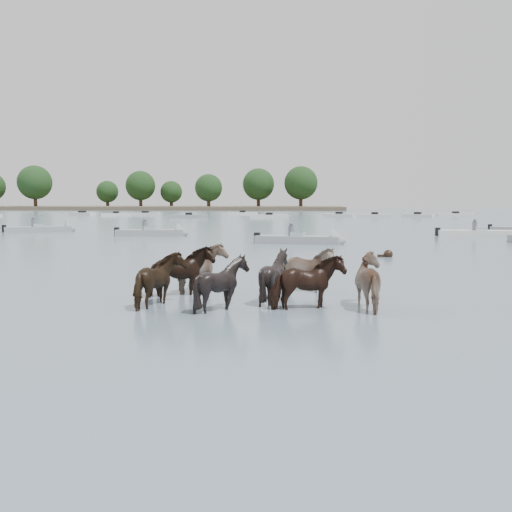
{
  "coord_description": "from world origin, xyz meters",
  "views": [
    {
      "loc": [
        0.23,
        -13.77,
        2.64
      ],
      "look_at": [
        -1.21,
        2.09,
        1.1
      ],
      "focal_mm": 40.26,
      "sensor_mm": 36.0,
      "label": 1
    }
  ],
  "objects": [
    {
      "name": "pony_herd",
      "position": [
        -1.24,
        1.08,
        0.59
      ],
      "size": [
        7.19,
        4.31,
        1.57
      ],
      "color": "black",
      "rests_on": "ground"
    },
    {
      "name": "motorboat_b",
      "position": [
        0.36,
        21.58,
        0.23
      ],
      "size": [
        5.84,
        2.32,
        1.92
      ],
      "rotation": [
        0.0,
        0.0,
        -0.13
      ],
      "color": "gray",
      "rests_on": "ground"
    },
    {
      "name": "motorboat_c",
      "position": [
        13.64,
        29.54,
        0.22
      ],
      "size": [
        6.7,
        1.92,
        1.92
      ],
      "rotation": [
        0.0,
        0.0,
        -0.05
      ],
      "color": "silver",
      "rests_on": "ground"
    },
    {
      "name": "shoreline",
      "position": [
        -70.0,
        150.0,
        0.5
      ],
      "size": [
        160.0,
        30.0,
        1.0
      ],
      "primitive_type": "cube",
      "color": "#4C4233",
      "rests_on": "ground"
    },
    {
      "name": "treeline",
      "position": [
        -63.16,
        148.75,
        6.73
      ],
      "size": [
        145.17,
        22.29,
        12.55
      ],
      "color": "#382619",
      "rests_on": "ground"
    },
    {
      "name": "ground",
      "position": [
        0.0,
        0.0,
        0.0
      ],
      "size": [
        400.0,
        400.0,
        0.0
      ],
      "primitive_type": "plane",
      "color": "slate",
      "rests_on": "ground"
    },
    {
      "name": "motorboat_f",
      "position": [
        -21.71,
        32.97,
        0.22
      ],
      "size": [
        5.81,
        4.11,
        1.92
      ],
      "rotation": [
        0.0,
        0.0,
        0.49
      ],
      "color": "gray",
      "rests_on": "ground"
    },
    {
      "name": "swimming_pony",
      "position": [
        3.95,
        13.54,
        0.1
      ],
      "size": [
        0.72,
        0.44,
        0.44
      ],
      "color": "black",
      "rests_on": "ground"
    },
    {
      "name": "distant_flotilla",
      "position": [
        -0.17,
        77.86,
        0.26
      ],
      "size": [
        107.47,
        28.69,
        0.93
      ],
      "color": "silver",
      "rests_on": "ground"
    },
    {
      "name": "motorboat_a",
      "position": [
        -10.86,
        28.55,
        0.23
      ],
      "size": [
        5.68,
        2.27,
        1.92
      ],
      "rotation": [
        0.0,
        0.0,
        0.13
      ],
      "color": "gray",
      "rests_on": "ground"
    }
  ]
}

